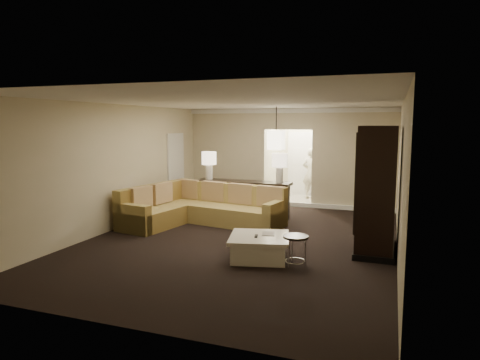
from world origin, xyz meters
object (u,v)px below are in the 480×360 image
at_px(console_table, 243,196).
at_px(person, 311,171).
at_px(sectional_sofa, 199,208).
at_px(drink_table, 296,244).
at_px(armoire, 376,192).
at_px(coffee_table, 259,247).

distance_m(console_table, person, 3.49).
relative_size(sectional_sofa, console_table, 1.44).
distance_m(console_table, drink_table, 3.86).
bearing_deg(person, sectional_sofa, 79.31).
xyz_separation_m(armoire, person, (-2.14, 5.12, -0.22)).
xyz_separation_m(console_table, drink_table, (2.06, -3.26, -0.18)).
distance_m(coffee_table, armoire, 2.43).
bearing_deg(sectional_sofa, person, 76.26).
xyz_separation_m(console_table, armoire, (3.26, -1.82, 0.56)).
bearing_deg(coffee_table, person, 92.25).
relative_size(coffee_table, console_table, 0.51).
height_order(coffee_table, drink_table, drink_table).
bearing_deg(armoire, console_table, 150.76).
height_order(sectional_sofa, console_table, sectional_sofa).
height_order(sectional_sofa, drink_table, sectional_sofa).
bearing_deg(coffee_table, sectional_sofa, 135.98).
distance_m(coffee_table, person, 6.38).
relative_size(armoire, person, 1.29).
xyz_separation_m(sectional_sofa, drink_table, (2.83, -2.27, 0.00)).
height_order(coffee_table, person, person).
bearing_deg(console_table, sectional_sofa, -127.79).
relative_size(console_table, person, 1.35).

